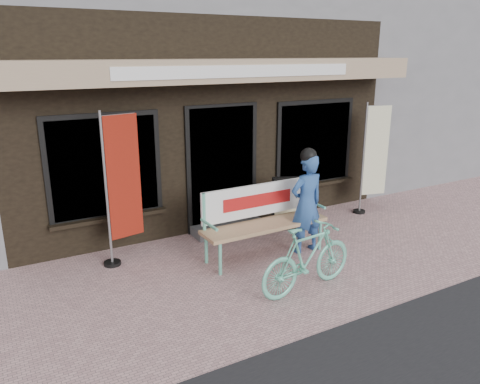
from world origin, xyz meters
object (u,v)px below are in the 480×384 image
person (307,202)px  menu_stand (286,203)px  nobori_red (121,186)px  bench (262,215)px  bicycle (308,258)px  nobori_cream (374,157)px

person → menu_stand: (0.25, 0.91, -0.32)m
nobori_red → bench: bearing=-33.1°
person → nobori_red: 2.79m
bench → bicycle: 1.30m
nobori_cream → menu_stand: 2.10m
bicycle → menu_stand: 2.18m
nobori_red → person: bearing=-33.0°
nobori_red → menu_stand: bearing=-13.5°
nobori_cream → menu_stand: bearing=-165.4°
nobori_red → menu_stand: 2.90m
bicycle → nobori_cream: nobori_cream is taller
bench → bicycle: size_ratio=1.33×
bench → nobori_cream: 3.03m
bench → bicycle: (-0.09, -1.29, -0.18)m
person → menu_stand: bearing=73.0°
nobori_cream → menu_stand: size_ratio=2.22×
nobori_red → nobori_cream: nobori_red is taller
person → bicycle: size_ratio=1.09×
bench → bicycle: bench is taller
nobori_red → nobori_cream: size_ratio=1.06×
nobori_red → menu_stand: nobori_red is taller
person → menu_stand: size_ratio=1.72×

